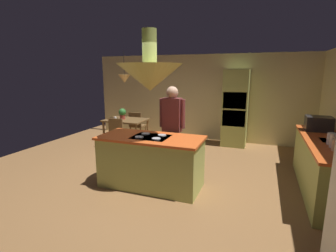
% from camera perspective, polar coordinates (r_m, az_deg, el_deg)
% --- Properties ---
extents(ground, '(8.16, 8.16, 0.00)m').
position_cam_1_polar(ground, '(4.96, -2.76, -12.21)').
color(ground, olive).
extents(wall_back, '(6.80, 0.10, 2.55)m').
position_cam_1_polar(wall_back, '(7.85, 7.16, 6.32)').
color(wall_back, beige).
rests_on(wall_back, ground).
extents(kitchen_island, '(1.84, 0.87, 0.94)m').
position_cam_1_polar(kitchen_island, '(4.62, -3.80, -7.89)').
color(kitchen_island, '#A8B259').
rests_on(kitchen_island, ground).
extents(counter_run_right, '(0.73, 2.56, 0.92)m').
position_cam_1_polar(counter_run_right, '(5.11, 31.41, -7.64)').
color(counter_run_right, '#A8B259').
rests_on(counter_run_right, ground).
extents(oven_tower, '(0.66, 0.62, 2.10)m').
position_cam_1_polar(oven_tower, '(7.30, 14.81, 3.85)').
color(oven_tower, '#A8B259').
rests_on(oven_tower, ground).
extents(dining_table, '(1.11, 0.82, 0.76)m').
position_cam_1_polar(dining_table, '(7.13, -9.39, 0.66)').
color(dining_table, brown).
rests_on(dining_table, ground).
extents(person_at_island, '(0.53, 0.24, 1.76)m').
position_cam_1_polar(person_at_island, '(5.04, 0.93, 0.42)').
color(person_at_island, tan).
rests_on(person_at_island, ground).
extents(range_hood, '(1.10, 1.10, 1.00)m').
position_cam_1_polar(range_hood, '(4.35, -4.08, 11.17)').
color(range_hood, '#A8B259').
extents(pendant_light_over_table, '(0.32, 0.32, 0.82)m').
position_cam_1_polar(pendant_light_over_table, '(7.00, -9.72, 10.39)').
color(pendant_light_over_table, '#E0B266').
extents(chair_facing_island, '(0.40, 0.40, 0.87)m').
position_cam_1_polar(chair_facing_island, '(6.63, -12.05, -1.63)').
color(chair_facing_island, brown).
rests_on(chair_facing_island, ground).
extents(chair_by_back_wall, '(0.40, 0.40, 0.87)m').
position_cam_1_polar(chair_by_back_wall, '(7.70, -7.02, 0.41)').
color(chair_by_back_wall, brown).
rests_on(chair_by_back_wall, ground).
extents(potted_plant_on_table, '(0.20, 0.20, 0.30)m').
position_cam_1_polar(potted_plant_on_table, '(7.11, -10.18, 2.84)').
color(potted_plant_on_table, '#99382D').
rests_on(potted_plant_on_table, dining_table).
extents(cup_on_table, '(0.07, 0.07, 0.09)m').
position_cam_1_polar(cup_on_table, '(7.03, -11.73, 1.66)').
color(cup_on_table, white).
rests_on(cup_on_table, dining_table).
extents(canister_sugar, '(0.11, 0.11, 0.20)m').
position_cam_1_polar(canister_sugar, '(4.54, 33.13, -2.88)').
color(canister_sugar, silver).
rests_on(canister_sugar, counter_run_right).
extents(canister_tea, '(0.11, 0.11, 0.19)m').
position_cam_1_polar(canister_tea, '(4.72, 32.67, -2.41)').
color(canister_tea, silver).
rests_on(canister_tea, counter_run_right).
extents(microwave_on_counter, '(0.46, 0.36, 0.28)m').
position_cam_1_polar(microwave_on_counter, '(5.69, 30.65, 0.45)').
color(microwave_on_counter, '#232326').
rests_on(microwave_on_counter, counter_run_right).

